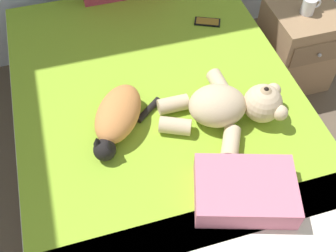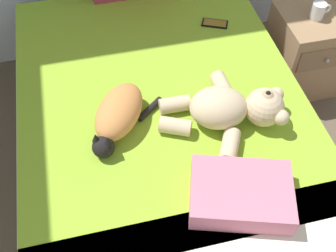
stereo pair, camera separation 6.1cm
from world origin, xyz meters
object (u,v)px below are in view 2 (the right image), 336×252
(cell_phone, at_px, (215,23))
(cat, at_px, (118,115))
(teddy_bear, at_px, (231,109))
(mug, at_px, (318,11))
(nightstand, at_px, (305,51))
(bed, at_px, (161,126))
(throw_pillow, at_px, (241,194))

(cell_phone, bearing_deg, cat, -137.11)
(teddy_bear, height_order, cell_phone, teddy_bear)
(cat, relative_size, mug, 3.40)
(cat, xyz_separation_m, cell_phone, (0.66, 0.61, -0.07))
(teddy_bear, xyz_separation_m, nightstand, (0.74, 0.61, -0.33))
(cell_phone, bearing_deg, teddy_bear, -101.79)
(cat, distance_m, mug, 1.34)
(cat, distance_m, teddy_bear, 0.52)
(cell_phone, relative_size, nightstand, 0.31)
(teddy_bear, bearing_deg, mug, 39.40)
(bed, xyz_separation_m, mug, (1.01, 0.36, 0.33))
(bed, bearing_deg, throw_pillow, -74.21)
(teddy_bear, distance_m, cell_phone, 0.72)
(cat, height_order, mug, cat)
(cat, bearing_deg, throw_pillow, -50.52)
(teddy_bear, relative_size, throw_pillow, 1.51)
(cell_phone, xyz_separation_m, nightstand, (0.60, -0.09, -0.25))
(cat, xyz_separation_m, nightstand, (1.25, 0.52, -0.32))
(cell_phone, xyz_separation_m, mug, (0.58, -0.10, 0.06))
(cat, relative_size, nightstand, 0.76)
(bed, height_order, teddy_bear, teddy_bear)
(bed, height_order, throw_pillow, throw_pillow)
(nightstand, bearing_deg, bed, -159.98)
(bed, relative_size, cell_phone, 11.66)
(bed, distance_m, throw_pillow, 0.74)
(throw_pillow, bearing_deg, teddy_bear, 76.79)
(throw_pillow, bearing_deg, nightstand, 50.53)
(cat, relative_size, cell_phone, 2.48)
(bed, relative_size, nightstand, 3.60)
(bed, xyz_separation_m, throw_pillow, (0.18, -0.65, 0.31))
(mug, bearing_deg, cat, -157.69)
(teddy_bear, relative_size, nightstand, 1.13)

